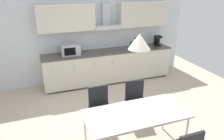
{
  "coord_description": "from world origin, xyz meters",
  "views": [
    {
      "loc": [
        -1.09,
        -3.4,
        2.67
      ],
      "look_at": [
        0.33,
        0.51,
        1.0
      ],
      "focal_mm": 35.0,
      "sensor_mm": 36.0,
      "label": 1
    }
  ],
  "objects": [
    {
      "name": "chair_far_right",
      "position": [
        0.67,
        0.04,
        0.53
      ],
      "size": [
        0.43,
        0.43,
        0.87
      ],
      "color": "black",
      "rests_on": "ground_plane"
    },
    {
      "name": "upper_wall_cabinets",
      "position": [
        0.81,
        2.26,
        1.83
      ],
      "size": [
        3.63,
        0.4,
        0.66
      ],
      "color": "beige"
    },
    {
      "name": "backsplash_tile",
      "position": [
        0.81,
        2.41,
        1.19
      ],
      "size": [
        3.63,
        0.02,
        0.57
      ],
      "primitive_type": "cube",
      "color": "silver",
      "rests_on": "kitchen_counter"
    },
    {
      "name": "ground_plane",
      "position": [
        0.0,
        0.0,
        -0.01
      ],
      "size": [
        8.15,
        7.28,
        0.02
      ],
      "primitive_type": "cube",
      "color": "beige"
    },
    {
      "name": "chair_far_left",
      "position": [
        -0.08,
        0.04,
        0.53
      ],
      "size": [
        0.4,
        0.4,
        0.87
      ],
      "color": "black",
      "rests_on": "ground_plane"
    },
    {
      "name": "pendant_lamp",
      "position": [
        0.29,
        -0.73,
        1.9
      ],
      "size": [
        0.32,
        0.32,
        0.22
      ],
      "primitive_type": "cone",
      "color": "silver"
    },
    {
      "name": "bottle_white",
      "position": [
        1.61,
        2.11,
        1.04
      ],
      "size": [
        0.07,
        0.07,
        0.32
      ],
      "color": "white",
      "rests_on": "kitchen_counter"
    },
    {
      "name": "microwave",
      "position": [
        -0.25,
        2.11,
        1.05
      ],
      "size": [
        0.48,
        0.35,
        0.28
      ],
      "color": "#ADADB2",
      "rests_on": "kitchen_counter"
    },
    {
      "name": "kitchen_counter",
      "position": [
        0.81,
        2.11,
        0.46
      ],
      "size": [
        3.65,
        0.67,
        0.91
      ],
      "color": "#333333",
      "rests_on": "ground_plane"
    },
    {
      "name": "coffee_maker",
      "position": [
        2.36,
        2.13,
        1.06
      ],
      "size": [
        0.18,
        0.19,
        0.3
      ],
      "color": "black",
      "rests_on": "kitchen_counter"
    },
    {
      "name": "wall_back",
      "position": [
        0.0,
        2.48,
        1.32
      ],
      "size": [
        6.52,
        0.1,
        2.64
      ],
      "primitive_type": "cube",
      "color": "silver",
      "rests_on": "ground_plane"
    },
    {
      "name": "bottle_green",
      "position": [
        1.49,
        2.14,
        0.99
      ],
      "size": [
        0.07,
        0.07,
        0.2
      ],
      "color": "green",
      "rests_on": "kitchen_counter"
    },
    {
      "name": "dining_table",
      "position": [
        0.29,
        -0.73,
        0.69
      ],
      "size": [
        1.66,
        0.79,
        0.74
      ],
      "color": "silver",
      "rests_on": "ground_plane"
    }
  ]
}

